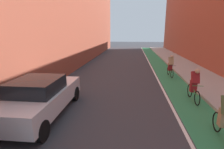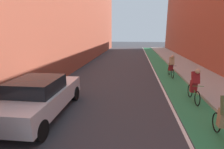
% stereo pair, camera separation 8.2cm
% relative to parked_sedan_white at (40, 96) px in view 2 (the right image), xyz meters
% --- Properties ---
extents(ground_plane, '(92.76, 92.76, 0.00)m').
position_rel_parked_sedan_white_xyz_m(ground_plane, '(2.96, 8.21, -0.78)').
color(ground_plane, '#38383D').
extents(bike_lane_paint, '(1.60, 42.17, 0.00)m').
position_rel_parked_sedan_white_xyz_m(bike_lane_paint, '(6.18, 10.21, -0.78)').
color(bike_lane_paint, '#2D8451').
rests_on(bike_lane_paint, ground).
extents(lane_divider_stripe, '(0.12, 42.17, 0.00)m').
position_rel_parked_sedan_white_xyz_m(lane_divider_stripe, '(5.28, 10.21, -0.78)').
color(lane_divider_stripe, white).
rests_on(lane_divider_stripe, ground).
extents(sidewalk_right, '(2.81, 42.17, 0.14)m').
position_rel_parked_sedan_white_xyz_m(sidewalk_right, '(8.38, 10.21, -0.71)').
color(sidewalk_right, '#A8A59E').
rests_on(sidewalk_right, ground).
extents(building_facade_right, '(2.40, 38.17, 9.92)m').
position_rel_parked_sedan_white_xyz_m(building_facade_right, '(10.99, 12.21, 4.18)').
color(building_facade_right, '#9E4C38').
rests_on(building_facade_right, ground).
extents(parked_sedan_white, '(1.95, 4.38, 1.53)m').
position_rel_parked_sedan_white_xyz_m(parked_sedan_white, '(0.00, 0.00, 0.00)').
color(parked_sedan_white, silver).
rests_on(parked_sedan_white, ground).
extents(cyclist_trailing, '(0.48, 1.71, 1.61)m').
position_rel_parked_sedan_white_xyz_m(cyclist_trailing, '(6.41, 2.28, 0.02)').
color(cyclist_trailing, black).
rests_on(cyclist_trailing, ground).
extents(cyclist_far, '(0.48, 1.71, 1.61)m').
position_rel_parked_sedan_white_xyz_m(cyclist_far, '(6.29, 7.03, 0.02)').
color(cyclist_far, black).
rests_on(cyclist_far, ground).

